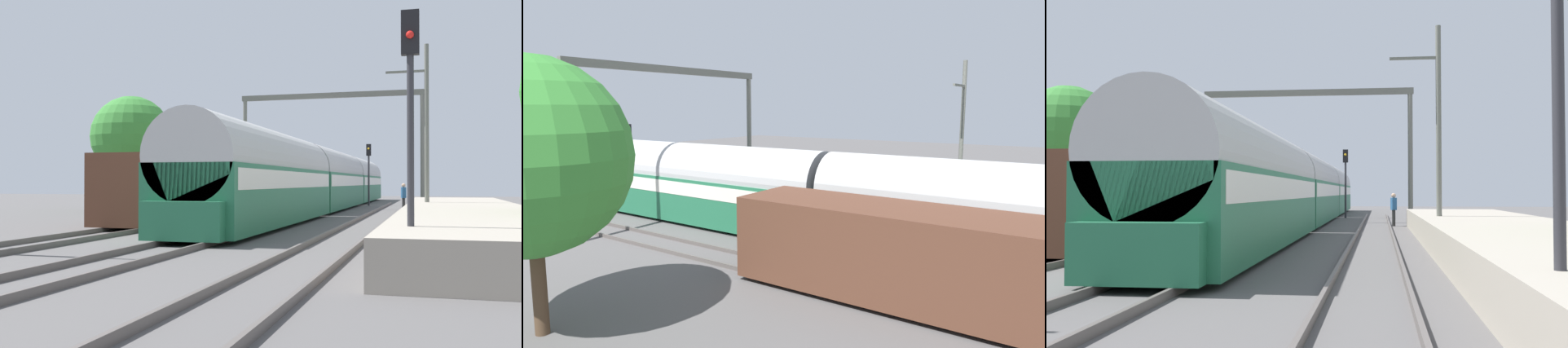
{
  "view_description": "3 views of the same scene",
  "coord_description": "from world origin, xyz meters",
  "views": [
    {
      "loc": [
        6.74,
        -21.87,
        1.79
      ],
      "look_at": [
        0.0,
        2.0,
        2.12
      ],
      "focal_mm": 42.32,
      "sensor_mm": 36.0,
      "label": 1
    },
    {
      "loc": [
        -17.29,
        0.74,
        5.83
      ],
      "look_at": [
        -0.49,
        12.22,
        2.93
      ],
      "focal_mm": 32.68,
      "sensor_mm": 36.0,
      "label": 2
    },
    {
      "loc": [
        4.24,
        -16.37,
        1.79
      ],
      "look_at": [
        0.0,
        19.41,
        2.86
      ],
      "focal_mm": 41.97,
      "sensor_mm": 36.0,
      "label": 3
    }
  ],
  "objects": [
    {
      "name": "passenger_train",
      "position": [
        0.0,
        18.48,
        1.97
      ],
      "size": [
        2.93,
        49.2,
        3.82
      ],
      "color": "#236B47",
      "rests_on": "ground"
    },
    {
      "name": "track_east",
      "position": [
        4.04,
        0.0,
        0.08
      ],
      "size": [
        1.52,
        60.0,
        0.16
      ],
      "color": "#59524E",
      "rests_on": "ground"
    },
    {
      "name": "track_far_west",
      "position": [
        -4.04,
        0.0,
        0.08
      ],
      "size": [
        1.52,
        60.0,
        0.16
      ],
      "color": "#59524E",
      "rests_on": "ground"
    },
    {
      "name": "freight_car",
      "position": [
        -4.04,
        4.25,
        1.47
      ],
      "size": [
        2.8,
        13.0,
        2.7
      ],
      "color": "#563323",
      "rests_on": "ground"
    },
    {
      "name": "catenary_gantry",
      "position": [
        0.0,
        19.34,
        5.63
      ],
      "size": [
        12.48,
        0.28,
        7.86
      ],
      "color": "#64665D",
      "rests_on": "ground"
    },
    {
      "name": "catenary_pole_east_mid",
      "position": [
        6.39,
        6.58,
        4.15
      ],
      "size": [
        1.9,
        0.2,
        8.0
      ],
      "color": "#64665D",
      "rests_on": "ground"
    },
    {
      "name": "ground",
      "position": [
        0.0,
        0.0,
        0.0
      ],
      "size": [
        120.0,
        120.0,
        0.0
      ],
      "primitive_type": "plane",
      "color": "#565353"
    },
    {
      "name": "railway_signal_near",
      "position": [
        6.29,
        -9.13,
        3.36
      ],
      "size": [
        0.36,
        0.3,
        5.27
      ],
      "color": "#2D2D33",
      "rests_on": "ground"
    },
    {
      "name": "track_west",
      "position": [
        0.0,
        0.0,
        0.08
      ],
      "size": [
        1.52,
        60.0,
        0.16
      ],
      "color": "#59524E",
      "rests_on": "ground"
    },
    {
      "name": "person_crossing",
      "position": [
        4.98,
        15.9,
        1.03
      ],
      "size": [
        0.33,
        0.45,
        1.73
      ],
      "rotation": [
        0.0,
        0.0,
        1.82
      ],
      "color": "#282828",
      "rests_on": "ground"
    },
    {
      "name": "platform",
      "position": [
        7.86,
        2.0,
        0.45
      ],
      "size": [
        4.4,
        28.0,
        0.9
      ],
      "color": "#A39989",
      "rests_on": "ground"
    },
    {
      "name": "railway_signal_far",
      "position": [
        1.92,
        25.8,
        3.05
      ],
      "size": [
        0.36,
        0.3,
        4.74
      ],
      "color": "#2D2D33",
      "rests_on": "ground"
    },
    {
      "name": "tree_west_background",
      "position": [
        -11.26,
        12.44,
        4.61
      ],
      "size": [
        5.01,
        5.01,
        7.12
      ],
      "color": "#4C3826",
      "rests_on": "ground"
    }
  ]
}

